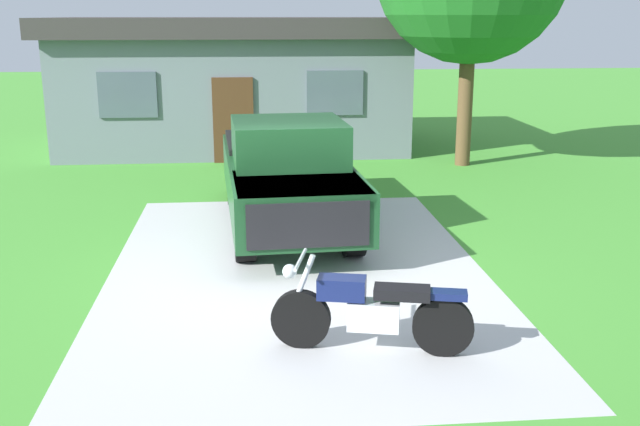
# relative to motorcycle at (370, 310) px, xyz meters

# --- Properties ---
(ground_plane) EXTENTS (80.00, 80.00, 0.00)m
(ground_plane) POSITION_rel_motorcycle_xyz_m (-0.62, 2.68, -0.47)
(ground_plane) COLOR #459433
(driveway_pad) EXTENTS (5.35, 8.51, 0.01)m
(driveway_pad) POSITION_rel_motorcycle_xyz_m (-0.62, 2.68, -0.47)
(driveway_pad) COLOR #BCBCBC
(driveway_pad) RESTS_ON ground
(motorcycle) EXTENTS (2.18, 0.85, 1.09)m
(motorcycle) POSITION_rel_motorcycle_xyz_m (0.00, 0.00, 0.00)
(motorcycle) COLOR black
(motorcycle) RESTS_ON ground
(pickup_truck) EXTENTS (2.32, 5.73, 1.90)m
(pickup_truck) POSITION_rel_motorcycle_xyz_m (-0.65, 5.13, 0.48)
(pickup_truck) COLOR black
(pickup_truck) RESTS_ON ground
(neighbor_house) EXTENTS (9.60, 5.60, 3.50)m
(neighbor_house) POSITION_rel_motorcycle_xyz_m (-1.66, 13.51, 1.32)
(neighbor_house) COLOR slate
(neighbor_house) RESTS_ON ground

